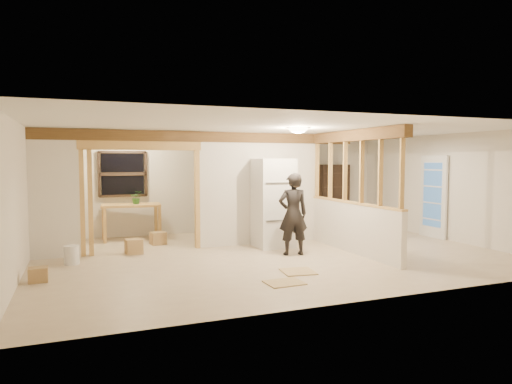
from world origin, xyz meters
name	(u,v)px	position (x,y,z in m)	size (l,w,h in m)	color
floor	(273,254)	(0.00, 0.00, -0.01)	(9.00, 6.50, 0.01)	beige
ceiling	(273,129)	(0.00, 0.00, 2.50)	(9.00, 6.50, 0.01)	white
wall_back	(224,184)	(0.00, 3.25, 1.25)	(9.00, 0.01, 2.50)	silver
wall_front	(370,208)	(0.00, -3.25, 1.25)	(9.00, 0.01, 2.50)	silver
wall_left	(20,199)	(-4.50, 0.00, 1.25)	(0.01, 6.50, 2.50)	silver
wall_right	(449,187)	(4.50, 0.00, 1.25)	(0.01, 6.50, 2.50)	silver
partition_left_stub	(54,193)	(-4.05, 1.20, 1.25)	(0.90, 0.12, 2.50)	silver
partition_center	(260,188)	(0.20, 1.20, 1.25)	(2.80, 0.12, 2.50)	silver
doorway_frame	(142,199)	(-2.40, 1.20, 1.10)	(2.46, 0.14, 2.20)	tan
header_beam_back	(208,137)	(-1.00, 1.20, 2.38)	(7.00, 0.18, 0.22)	brown
header_beam_right	(354,136)	(1.60, -0.40, 2.38)	(0.18, 3.30, 0.22)	brown
pony_wall	(352,228)	(1.60, -0.40, 0.50)	(0.12, 3.20, 1.00)	silver
stud_partition	(353,171)	(1.60, -0.40, 1.66)	(0.14, 3.20, 1.32)	tan
window_back	(123,174)	(-2.60, 3.17, 1.55)	(1.12, 0.10, 1.10)	black
french_door	(433,197)	(4.42, 0.40, 1.00)	(0.12, 0.86, 2.00)	white
ceiling_dome_main	(298,129)	(0.30, -0.50, 2.48)	(0.36, 0.36, 0.16)	#FFEABF
ceiling_dome_util	(130,134)	(-2.50, 2.30, 2.48)	(0.32, 0.32, 0.14)	#FFEABF
hanging_bulb	(158,146)	(-2.00, 1.60, 2.18)	(0.07, 0.07, 0.07)	#FFD88C
refrigerator	(273,203)	(0.33, 0.76, 0.96)	(0.79, 0.77, 1.92)	white
woman	(293,214)	(0.35, -0.19, 0.82)	(0.60, 0.39, 1.63)	black
work_table	(131,222)	(-2.46, 2.76, 0.42)	(1.35, 0.67, 0.85)	tan
potted_plant	(136,197)	(-2.34, 2.71, 1.01)	(0.28, 0.24, 0.31)	#2E5423
shop_vac	(50,234)	(-4.20, 2.36, 0.30)	(0.46, 0.46, 0.60)	maroon
bookshelf	(334,195)	(3.22, 3.03, 0.88)	(0.88, 0.29, 1.76)	black
bucket	(72,255)	(-3.75, 0.50, 0.17)	(0.27, 0.27, 0.34)	white
box_util_a	(158,238)	(-1.98, 1.91, 0.14)	(0.32, 0.28, 0.28)	#A98552
box_util_b	(134,246)	(-2.60, 1.07, 0.15)	(0.32, 0.32, 0.30)	#A98552
box_front	(38,275)	(-4.23, -0.61, 0.11)	(0.28, 0.23, 0.23)	#A98552
floor_panel_near	(298,272)	(-0.19, -1.51, 0.01)	(0.53, 0.53, 0.02)	tan
floor_panel_far	(284,283)	(-0.70, -2.06, 0.01)	(0.56, 0.45, 0.02)	tan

